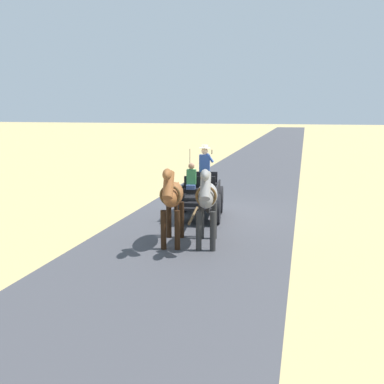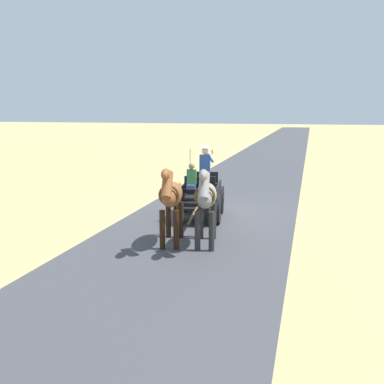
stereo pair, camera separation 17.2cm
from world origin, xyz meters
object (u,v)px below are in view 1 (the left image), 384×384
Objects in this scene: horse_drawn_carriage at (201,194)px; horse_off_side at (172,197)px; horse_near_side at (207,198)px; traffic_cone at (178,187)px.

horse_off_side is at bearing 88.93° from horse_drawn_carriage.
horse_drawn_carriage reaches higher than horse_off_side.
horse_near_side reaches higher than traffic_cone.
horse_off_side is 4.42× the size of traffic_cone.
traffic_cone is at bearing -67.95° from horse_near_side.
horse_near_side is 7.79m from traffic_cone.
horse_off_side is 7.62m from traffic_cone.
horse_off_side is (0.06, 3.06, 0.51)m from horse_drawn_carriage.
horse_near_side is 4.42× the size of traffic_cone.
horse_near_side and horse_off_side have the same top height.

